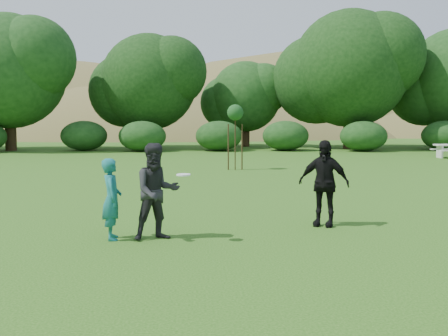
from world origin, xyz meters
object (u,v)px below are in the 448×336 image
object	(u,v)px
player_teal	(112,199)
player_grey	(157,192)
player_black	(324,183)
sapling	(235,114)

from	to	relation	value
player_teal	player_grey	xyz separation A→B (m)	(0.87, -0.05, 0.15)
player_grey	player_black	world-z (taller)	same
player_black	sapling	bearing A→B (deg)	120.83
player_black	player_teal	bearing A→B (deg)	-140.07
player_grey	player_black	distance (m)	3.73
player_teal	player_black	distance (m)	4.56
player_teal	player_grey	world-z (taller)	player_grey
player_grey	player_black	xyz separation A→B (m)	(3.54, 1.16, 0.00)
player_grey	sapling	world-z (taller)	sapling
player_teal	sapling	distance (m)	13.97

